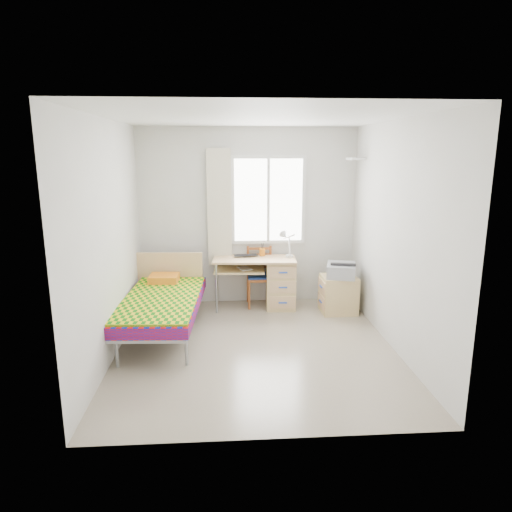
{
  "coord_description": "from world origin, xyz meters",
  "views": [
    {
      "loc": [
        -0.34,
        -4.97,
        2.25
      ],
      "look_at": [
        0.04,
        0.55,
        0.98
      ],
      "focal_mm": 32.0,
      "sensor_mm": 36.0,
      "label": 1
    }
  ],
  "objects_px": {
    "bed": "(162,301)",
    "printer": "(341,270)",
    "chair": "(260,272)",
    "desk": "(276,280)",
    "cabinet": "(338,294)"
  },
  "relations": [
    {
      "from": "bed",
      "to": "printer",
      "type": "bearing_deg",
      "value": 16.56
    },
    {
      "from": "chair",
      "to": "printer",
      "type": "relative_size",
      "value": 1.66
    },
    {
      "from": "bed",
      "to": "printer",
      "type": "distance_m",
      "value": 2.5
    },
    {
      "from": "bed",
      "to": "printer",
      "type": "xyz_separation_m",
      "value": [
        2.42,
        0.58,
        0.22
      ]
    },
    {
      "from": "desk",
      "to": "bed",
      "type": "bearing_deg",
      "value": -146.1
    },
    {
      "from": "desk",
      "to": "chair",
      "type": "height_order",
      "value": "chair"
    },
    {
      "from": "chair",
      "to": "printer",
      "type": "distance_m",
      "value": 1.19
    },
    {
      "from": "bed",
      "to": "chair",
      "type": "xyz_separation_m",
      "value": [
        1.31,
        1.01,
        0.08
      ]
    },
    {
      "from": "chair",
      "to": "printer",
      "type": "height_order",
      "value": "chair"
    },
    {
      "from": "chair",
      "to": "cabinet",
      "type": "height_order",
      "value": "chair"
    },
    {
      "from": "bed",
      "to": "chair",
      "type": "distance_m",
      "value": 1.66
    },
    {
      "from": "chair",
      "to": "desk",
      "type": "bearing_deg",
      "value": -28.15
    },
    {
      "from": "bed",
      "to": "desk",
      "type": "height_order",
      "value": "bed"
    },
    {
      "from": "cabinet",
      "to": "printer",
      "type": "height_order",
      "value": "printer"
    },
    {
      "from": "desk",
      "to": "printer",
      "type": "bearing_deg",
      "value": -15.73
    }
  ]
}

